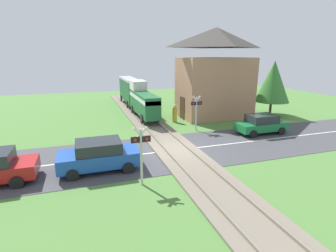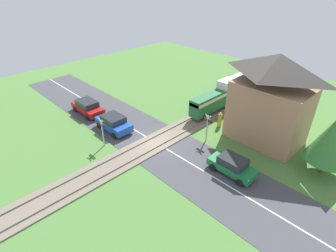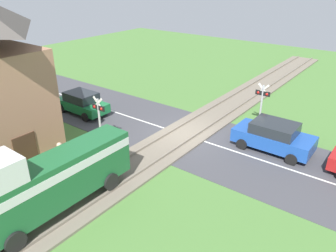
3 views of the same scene
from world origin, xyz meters
name	(u,v)px [view 1 (image 1 of 3)]	position (x,y,z in m)	size (l,w,h in m)	color
ground_plane	(176,150)	(0.00, 0.00, 0.00)	(60.00, 60.00, 0.00)	#4C7A38
road_surface	(176,150)	(0.00, 0.00, 0.01)	(48.00, 6.40, 0.02)	#424247
track_bed	(176,149)	(0.00, 0.00, 0.07)	(2.80, 48.00, 0.24)	#756B5B
train	(135,94)	(0.00, 12.64, 1.86)	(1.58, 14.16, 3.18)	#1E6033
car_near_crossing	(99,155)	(-4.81, -1.44, 0.83)	(4.14, 2.08, 1.60)	#1E4CA8
car_far_side	(261,124)	(7.48, 1.44, 0.78)	(3.86, 1.81, 1.50)	#197038
crossing_signal_west_approach	(141,148)	(-3.06, -3.76, 1.83)	(0.90, 0.18, 2.83)	#B7B7B7
crossing_signal_east_approach	(196,108)	(3.06, 3.76, 1.83)	(0.90, 0.18, 2.83)	#B7B7B7
station_building	(215,75)	(6.78, 7.91, 4.06)	(7.05, 4.73, 8.32)	#AD7A5B
pedestrian_by_station	(175,114)	(2.36, 6.86, 0.75)	(0.40, 0.40, 1.64)	gold
tree_by_station	(273,81)	(12.54, 6.64, 3.36)	(3.33, 3.33, 5.37)	brown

